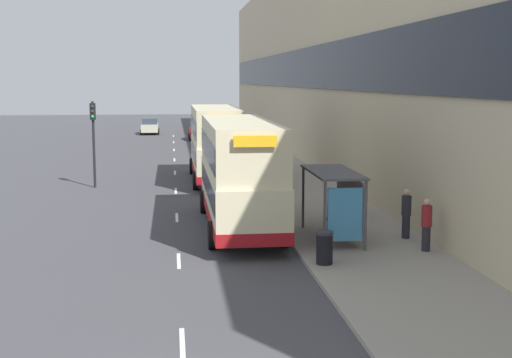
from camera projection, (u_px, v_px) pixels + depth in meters
pavement at (266, 162)px, 50.80m from camera, size 5.00×93.00×0.14m
terrace_facade at (322, 58)px, 50.25m from camera, size 3.10×93.00×14.83m
lane_mark_0 at (182, 344)px, 16.03m from camera, size 0.12×2.00×0.01m
lane_mark_1 at (179, 261)px, 23.34m from camera, size 0.12×2.00×0.01m
lane_mark_2 at (177, 217)px, 30.65m from camera, size 0.12×2.00×0.01m
lane_mark_3 at (176, 191)px, 37.95m from camera, size 0.12×2.00×0.01m
lane_mark_4 at (175, 173)px, 45.26m from camera, size 0.12×2.00×0.01m
lane_mark_5 at (174, 160)px, 52.57m from camera, size 0.12×2.00×0.01m
lane_mark_6 at (174, 150)px, 59.88m from camera, size 0.12×2.00×0.01m
lane_mark_7 at (174, 142)px, 67.18m from camera, size 0.12×2.00×0.01m
lane_mark_8 at (173, 136)px, 74.49m from camera, size 0.12×2.00×0.01m
bus_shelter at (339, 193)px, 25.52m from camera, size 1.60×4.20×2.48m
double_decker_bus_near at (240, 172)px, 28.07m from camera, size 2.85×10.68×4.30m
double_decker_bus_ahead at (215, 142)px, 41.24m from camera, size 2.85×10.13×4.30m
car_0 at (150, 126)px, 76.97m from camera, size 1.98×3.95×1.72m
car_1 at (201, 126)px, 76.90m from camera, size 1.91×4.59×1.67m
car_2 at (199, 131)px, 69.74m from camera, size 2.09×3.99×1.76m
pedestrian_at_shelter at (406, 213)px, 25.95m from camera, size 0.36×0.36×1.80m
pedestrian_1 at (358, 193)px, 30.52m from camera, size 0.36×0.36×1.83m
pedestrian_2 at (426, 224)px, 24.01m from camera, size 0.35×0.35×1.79m
litter_bin at (325, 248)px, 22.35m from camera, size 0.55×0.55×1.05m
traffic_light_far_kerb at (93, 130)px, 38.70m from camera, size 0.30×0.32×4.72m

